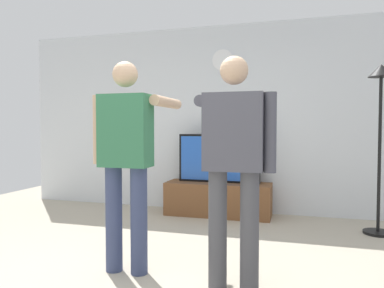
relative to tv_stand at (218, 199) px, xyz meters
name	(u,v)px	position (x,y,z in m)	size (l,w,h in m)	color
back_wall	(226,119)	(0.05, 0.35, 1.12)	(6.40, 0.10, 2.70)	silver
tv_stand	(218,199)	(0.00, 0.00, 0.00)	(1.45, 0.51, 0.46)	brown
television	(219,158)	(0.00, 0.05, 0.56)	(1.15, 0.07, 0.67)	black
wall_clock	(223,60)	(0.00, 0.29, 1.97)	(0.30, 0.30, 0.03)	white
framed_picture	(122,113)	(-1.61, 0.30, 1.23)	(0.61, 0.04, 0.54)	olive
floor_lamp	(380,113)	(1.95, -0.37, 1.15)	(0.32, 0.32, 1.93)	black
person_standing_nearer_lamp	(127,153)	(-0.31, -2.18, 0.77)	(0.60, 0.78, 1.76)	#384266
person_standing_nearer_couch	(234,157)	(0.61, -2.25, 0.77)	(0.62, 0.78, 1.74)	#4C4C51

